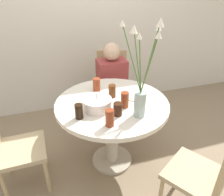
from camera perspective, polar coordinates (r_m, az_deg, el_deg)
name	(u,v)px	position (r m, az deg, el deg)	size (l,w,h in m)	color
ground_plane	(112,160)	(2.39, 0.00, -15.91)	(16.00, 16.00, 0.00)	#89755B
wall_back	(82,12)	(2.94, -7.90, 21.32)	(8.00, 0.05, 2.60)	silver
dining_table	(112,115)	(2.03, 0.00, -4.45)	(1.02, 1.02, 0.71)	silver
chair_near_front	(112,82)	(2.86, -0.08, 4.28)	(0.50, 0.50, 0.88)	tan
chair_right_flank	(9,144)	(2.03, -25.35, -10.86)	(0.42, 0.42, 0.88)	tan
chair_left_flank	(208,171)	(1.77, 23.87, -17.15)	(0.55, 0.55, 0.88)	tan
birthday_cake	(97,104)	(1.84, -3.92, -1.48)	(0.25, 0.25, 0.14)	white
flower_vase	(141,85)	(1.66, 7.60, 3.27)	(0.27, 0.37, 0.76)	#9EB2AD
side_plate	(135,97)	(2.03, 5.96, 0.33)	(0.17, 0.17, 0.01)	silver
drink_glass_0	(110,118)	(1.62, -0.60, -5.22)	(0.07, 0.07, 0.14)	maroon
drink_glass_1	(112,91)	(2.01, 0.04, 1.84)	(0.07, 0.07, 0.12)	#51280F
drink_glass_2	(125,100)	(1.85, 3.35, -0.48)	(0.07, 0.07, 0.14)	maroon
drink_glass_3	(118,109)	(1.75, 1.52, -2.94)	(0.07, 0.07, 0.11)	#33190C
drink_glass_4	(97,85)	(2.11, -4.04, 3.42)	(0.07, 0.07, 0.13)	maroon
drink_glass_5	(79,111)	(1.73, -8.64, -3.46)	(0.06, 0.06, 0.12)	black
person_guest	(112,87)	(2.71, -0.07, 2.82)	(0.34, 0.24, 1.04)	#383333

